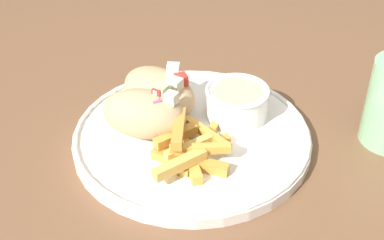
{
  "coord_description": "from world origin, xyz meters",
  "views": [
    {
      "loc": [
        0.32,
        -0.43,
        1.18
      ],
      "look_at": [
        0.04,
        0.02,
        0.8
      ],
      "focal_mm": 50.0,
      "sensor_mm": 36.0,
      "label": 1
    }
  ],
  "objects": [
    {
      "name": "table",
      "position": [
        0.0,
        0.0,
        0.71
      ],
      "size": [
        1.56,
        1.56,
        0.77
      ],
      "color": "brown",
      "rests_on": "ground_plane"
    },
    {
      "name": "pita_sandwich_near",
      "position": [
        -0.01,
        -0.01,
        0.81
      ],
      "size": [
        0.12,
        0.09,
        0.06
      ],
      "rotation": [
        0.0,
        0.0,
        0.24
      ],
      "color": "tan",
      "rests_on": "plate"
    },
    {
      "name": "sauce_ramekin",
      "position": [
        0.07,
        0.08,
        0.8
      ],
      "size": [
        0.08,
        0.08,
        0.04
      ],
      "color": "white",
      "rests_on": "plate"
    },
    {
      "name": "plate",
      "position": [
        0.04,
        0.02,
        0.78
      ],
      "size": [
        0.3,
        0.3,
        0.02
      ],
      "color": "white",
      "rests_on": "table"
    },
    {
      "name": "fries_pile",
      "position": [
        0.06,
        -0.03,
        0.79
      ],
      "size": [
        0.1,
        0.14,
        0.04
      ],
      "color": "gold",
      "rests_on": "plate"
    },
    {
      "name": "pita_sandwich_far",
      "position": [
        -0.03,
        0.04,
        0.81
      ],
      "size": [
        0.14,
        0.11,
        0.06
      ],
      "rotation": [
        0.0,
        0.0,
        -0.33
      ],
      "color": "tan",
      "rests_on": "plate"
    }
  ]
}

